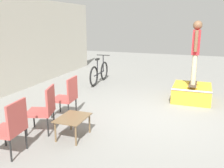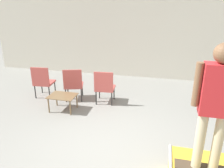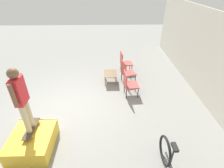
{
  "view_description": "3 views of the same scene",
  "coord_description": "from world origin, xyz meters",
  "px_view_note": "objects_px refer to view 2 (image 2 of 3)",
  "views": [
    {
      "loc": [
        -5.61,
        -0.83,
        2.25
      ],
      "look_at": [
        -0.06,
        1.18,
        0.76
      ],
      "focal_mm": 40.0,
      "sensor_mm": 36.0,
      "label": 1
    },
    {
      "loc": [
        0.91,
        -3.33,
        2.67
      ],
      "look_at": [
        -0.22,
        1.39,
        0.88
      ],
      "focal_mm": 35.0,
      "sensor_mm": 36.0,
      "label": 2
    },
    {
      "loc": [
        4.88,
        1.35,
        3.88
      ],
      "look_at": [
        -0.13,
        1.48,
        0.78
      ],
      "focal_mm": 28.0,
      "sensor_mm": 36.0,
      "label": 3
    }
  ],
  "objects_px": {
    "skateboard_on_ramp": "(204,168)",
    "person_skater": "(216,101)",
    "patio_chair_center": "(73,83)",
    "coffee_table": "(63,98)",
    "patio_chair_left": "(43,81)",
    "patio_chair_right": "(105,86)"
  },
  "relations": [
    {
      "from": "skateboard_on_ramp",
      "to": "person_skater",
      "type": "relative_size",
      "value": 0.46
    },
    {
      "from": "person_skater",
      "to": "patio_chair_center",
      "type": "bearing_deg",
      "value": 138.39
    },
    {
      "from": "patio_chair_center",
      "to": "skateboard_on_ramp",
      "type": "bearing_deg",
      "value": 121.07
    },
    {
      "from": "person_skater",
      "to": "coffee_table",
      "type": "bearing_deg",
      "value": 146.26
    },
    {
      "from": "person_skater",
      "to": "patio_chair_left",
      "type": "xyz_separation_m",
      "value": [
        -4.09,
        2.77,
        -1.02
      ]
    },
    {
      "from": "skateboard_on_ramp",
      "to": "patio_chair_center",
      "type": "relative_size",
      "value": 0.82
    },
    {
      "from": "patio_chair_left",
      "to": "skateboard_on_ramp",
      "type": "bearing_deg",
      "value": 140.42
    },
    {
      "from": "skateboard_on_ramp",
      "to": "patio_chair_right",
      "type": "distance_m",
      "value": 3.54
    },
    {
      "from": "skateboard_on_ramp",
      "to": "patio_chair_center",
      "type": "height_order",
      "value": "patio_chair_center"
    },
    {
      "from": "skateboard_on_ramp",
      "to": "patio_chair_left",
      "type": "relative_size",
      "value": 0.82
    },
    {
      "from": "skateboard_on_ramp",
      "to": "patio_chair_left",
      "type": "height_order",
      "value": "patio_chair_left"
    },
    {
      "from": "patio_chair_left",
      "to": "patio_chair_right",
      "type": "bearing_deg",
      "value": 174.53
    },
    {
      "from": "skateboard_on_ramp",
      "to": "patio_chair_center",
      "type": "bearing_deg",
      "value": 138.97
    },
    {
      "from": "patio_chair_left",
      "to": "patio_chair_center",
      "type": "distance_m",
      "value": 0.97
    },
    {
      "from": "coffee_table",
      "to": "patio_chair_left",
      "type": "height_order",
      "value": "patio_chair_left"
    },
    {
      "from": "skateboard_on_ramp",
      "to": "person_skater",
      "type": "distance_m",
      "value": 1.03
    },
    {
      "from": "skateboard_on_ramp",
      "to": "patio_chair_left",
      "type": "xyz_separation_m",
      "value": [
        -4.09,
        2.77,
        0.01
      ]
    },
    {
      "from": "coffee_table",
      "to": "patio_chair_center",
      "type": "height_order",
      "value": "patio_chair_center"
    },
    {
      "from": "patio_chair_left",
      "to": "patio_chair_center",
      "type": "height_order",
      "value": "same"
    },
    {
      "from": "person_skater",
      "to": "patio_chair_center",
      "type": "height_order",
      "value": "person_skater"
    },
    {
      "from": "coffee_table",
      "to": "patio_chair_left",
      "type": "xyz_separation_m",
      "value": [
        -0.94,
        0.66,
        0.17
      ]
    },
    {
      "from": "coffee_table",
      "to": "patio_chair_left",
      "type": "distance_m",
      "value": 1.16
    }
  ]
}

